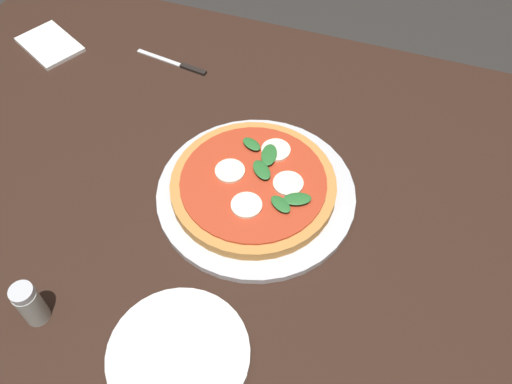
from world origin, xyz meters
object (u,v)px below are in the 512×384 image
serving_tray (256,193)px  knife (180,65)px  pepper_shaker (30,304)px  dining_table (221,225)px  napkin (50,45)px  plate_white (179,355)px  pizza (254,185)px

serving_tray → knife: size_ratio=2.03×
pepper_shaker → dining_table: bearing=-119.3°
napkin → plate_white: bearing=135.0°
pizza → plate_white: pizza is taller
serving_tray → knife: bearing=-46.0°
serving_tray → pepper_shaker: bearing=53.5°
napkin → pepper_shaker: size_ratio=1.68×
pepper_shaker → pizza: bearing=-125.6°
serving_tray → plate_white: size_ratio=1.68×
dining_table → plate_white: bearing=100.5°
serving_tray → plate_white: plate_white is taller
knife → pepper_shaker: 0.56m
serving_tray → pepper_shaker: (0.22, 0.30, 0.03)m
knife → serving_tray: bearing=134.0°
pizza → pepper_shaker: pepper_shaker is taller
serving_tray → pizza: size_ratio=1.21×
plate_white → knife: bearing=-66.5°
serving_tray → plate_white: 0.29m
serving_tray → pizza: pizza is taller
pepper_shaker → knife: bearing=-87.3°
pizza → pepper_shaker: size_ratio=3.48×
dining_table → plate_white: plate_white is taller
pizza → pepper_shaker: (0.22, 0.30, 0.02)m
serving_tray → plate_white: (0.01, 0.29, 0.00)m
pizza → napkin: (0.52, -0.22, -0.02)m
serving_tray → knife: (0.25, -0.26, -0.00)m
serving_tray → dining_table: bearing=12.6°
dining_table → plate_white: 0.30m
pizza → serving_tray: bearing=146.1°
plate_white → pepper_shaker: bearing=2.6°
serving_tray → pizza: 0.02m
serving_tray → plate_white: bearing=87.9°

